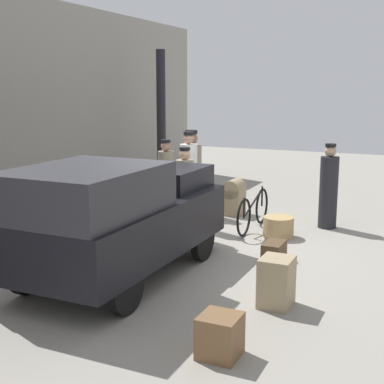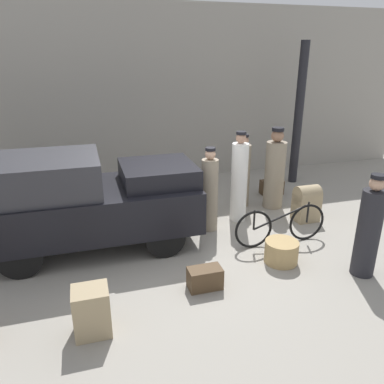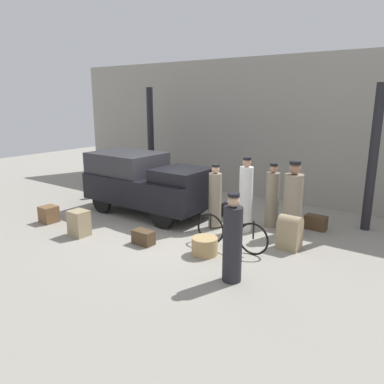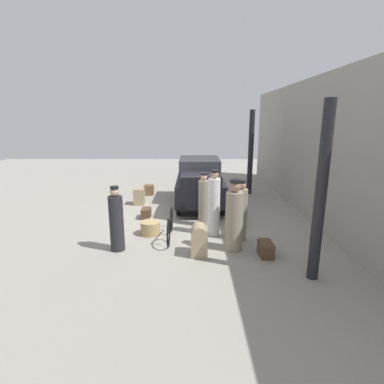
# 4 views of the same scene
# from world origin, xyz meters

# --- Properties ---
(ground_plane) EXTENTS (30.00, 30.00, 0.00)m
(ground_plane) POSITION_xyz_m (0.00, 0.00, 0.00)
(ground_plane) COLOR gray
(station_building_facade) EXTENTS (16.00, 0.15, 4.50)m
(station_building_facade) POSITION_xyz_m (0.00, 4.08, 2.25)
(station_building_facade) COLOR gray
(station_building_facade) RESTS_ON ground
(canopy_pillar_right) EXTENTS (0.22, 0.22, 3.59)m
(canopy_pillar_right) POSITION_xyz_m (3.80, 2.71, 1.79)
(canopy_pillar_right) COLOR black
(canopy_pillar_right) RESTS_ON ground
(truck) EXTENTS (3.66, 1.68, 1.70)m
(truck) POSITION_xyz_m (-1.66, 0.49, 0.93)
(truck) COLOR black
(truck) RESTS_ON ground
(bicycle) EXTENTS (1.78, 0.04, 0.76)m
(bicycle) POSITION_xyz_m (1.69, -0.40, 0.36)
(bicycle) COLOR black
(bicycle) RESTS_ON ground
(wicker_basket) EXTENTS (0.55, 0.55, 0.37)m
(wicker_basket) POSITION_xyz_m (1.40, -0.98, 0.19)
(wicker_basket) COLOR tan
(wicker_basket) RESTS_ON ground
(conductor_in_dark_uniform) EXTENTS (0.33, 0.33, 1.86)m
(conductor_in_dark_uniform) POSITION_xyz_m (1.38, 0.82, 0.86)
(conductor_in_dark_uniform) COLOR white
(conductor_in_dark_uniform) RESTS_ON ground
(porter_lifting_near_truck) EXTENTS (0.44, 0.44, 1.81)m
(porter_lifting_near_truck) POSITION_xyz_m (2.42, 1.25, 0.82)
(porter_lifting_near_truck) COLOR gray
(porter_lifting_near_truck) RESTS_ON ground
(porter_standing_middle) EXTENTS (0.33, 0.33, 1.65)m
(porter_standing_middle) POSITION_xyz_m (1.77, 1.52, 0.76)
(porter_standing_middle) COLOR gray
(porter_standing_middle) RESTS_ON ground
(porter_carrying_trunk) EXTENTS (0.32, 0.32, 1.65)m
(porter_carrying_trunk) POSITION_xyz_m (0.66, 0.56, 0.76)
(porter_carrying_trunk) COLOR gray
(porter_carrying_trunk) RESTS_ON ground
(porter_with_bicycle) EXTENTS (0.35, 0.35, 1.64)m
(porter_with_bicycle) POSITION_xyz_m (2.45, -1.66, 0.75)
(porter_with_bicycle) COLOR #232328
(porter_with_bicycle) RESTS_ON ground
(suitcase_tan_flat) EXTENTS (0.53, 0.31, 0.35)m
(suitcase_tan_flat) POSITION_xyz_m (2.78, 1.98, 0.18)
(suitcase_tan_flat) COLOR #4C3823
(suitcase_tan_flat) RESTS_ON ground
(trunk_large_brown) EXTENTS (0.50, 0.28, 0.32)m
(trunk_large_brown) POSITION_xyz_m (-0.05, -1.33, 0.16)
(trunk_large_brown) COLOR #4C3823
(trunk_large_brown) RESTS_ON ground
(trunk_barrel_dark) EXTENTS (0.48, 0.39, 0.76)m
(trunk_barrel_dark) POSITION_xyz_m (2.72, 0.38, 0.40)
(trunk_barrel_dark) COLOR #9E8966
(trunk_barrel_dark) RESTS_ON ground
(trunk_wicker_pale) EXTENTS (0.41, 0.40, 0.44)m
(trunk_wicker_pale) POSITION_xyz_m (-3.17, -1.68, 0.22)
(trunk_wicker_pale) COLOR brown
(trunk_wicker_pale) RESTS_ON ground
(suitcase_small_leather) EXTENTS (0.44, 0.39, 0.62)m
(suitcase_small_leather) POSITION_xyz_m (-1.68, -1.83, 0.31)
(suitcase_small_leather) COLOR #9E8966
(suitcase_small_leather) RESTS_ON ground
(suitcase_black_upright) EXTENTS (0.75, 0.25, 0.36)m
(suitcase_black_upright) POSITION_xyz_m (0.64, 1.58, 0.18)
(suitcase_black_upright) COLOR #232328
(suitcase_black_upright) RESTS_ON ground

